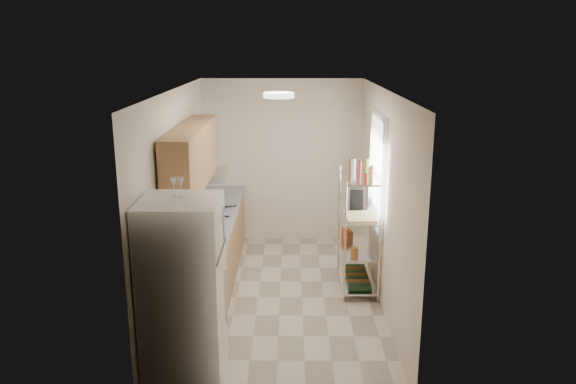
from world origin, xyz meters
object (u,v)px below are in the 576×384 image
at_px(cutting_board, 360,217).
at_px(espresso_machine, 357,197).
at_px(frying_pan_large, 209,214).
at_px(rice_cooker, 200,218).
at_px(refrigerator, 183,290).

height_order(cutting_board, espresso_machine, espresso_machine).
relative_size(frying_pan_large, espresso_machine, 0.85).
distance_m(rice_cooker, espresso_machine, 2.07).
distance_m(rice_cooker, frying_pan_large, 0.47).
bearing_deg(espresso_machine, refrigerator, -120.27).
relative_size(rice_cooker, cutting_board, 0.61).
bearing_deg(frying_pan_large, cutting_board, 11.40).
xyz_separation_m(frying_pan_large, espresso_machine, (1.96, -0.01, 0.24)).
bearing_deg(cutting_board, rice_cooker, -179.80).
bearing_deg(cutting_board, refrigerator, -135.39).
distance_m(refrigerator, espresso_machine, 2.97).
height_order(refrigerator, espresso_machine, refrigerator).
relative_size(refrigerator, cutting_board, 3.85).
distance_m(refrigerator, rice_cooker, 1.85).
distance_m(rice_cooker, cutting_board, 2.01).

